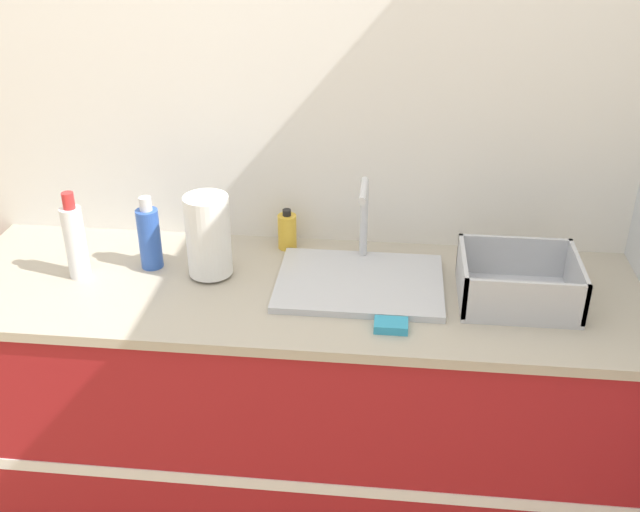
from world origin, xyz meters
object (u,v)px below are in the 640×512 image
(bottle_white_spray, at_px, (75,240))
(paper_towel_roll, at_px, (208,236))
(dish_rack, at_px, (518,286))
(soap_dispenser, at_px, (287,231))
(bottle_blue, at_px, (149,237))
(sink, at_px, (360,278))

(bottle_white_spray, bearing_deg, paper_towel_roll, 6.90)
(dish_rack, relative_size, soap_dispenser, 2.43)
(paper_towel_roll, height_order, dish_rack, paper_towel_roll)
(paper_towel_roll, relative_size, dish_rack, 0.78)
(paper_towel_roll, xyz_separation_m, soap_dispenser, (0.20, 0.20, -0.07))
(dish_rack, height_order, bottle_white_spray, bottle_white_spray)
(paper_towel_roll, distance_m, bottle_white_spray, 0.39)
(dish_rack, bearing_deg, bottle_blue, 175.43)
(paper_towel_roll, distance_m, dish_rack, 0.90)
(soap_dispenser, bearing_deg, dish_rack, -20.14)
(bottle_white_spray, distance_m, soap_dispenser, 0.64)
(sink, bearing_deg, dish_rack, -5.32)
(bottle_blue, bearing_deg, sink, -4.05)
(bottle_blue, relative_size, bottle_white_spray, 0.85)
(sink, height_order, dish_rack, sink)
(sink, relative_size, bottle_white_spray, 1.79)
(dish_rack, xyz_separation_m, soap_dispenser, (-0.69, 0.25, 0.01))
(paper_towel_roll, bearing_deg, soap_dispenser, 44.70)
(sink, relative_size, bottle_blue, 2.11)
(bottle_white_spray, bearing_deg, dish_rack, -0.26)
(sink, relative_size, dish_rack, 1.49)
(paper_towel_roll, height_order, bottle_white_spray, bottle_white_spray)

